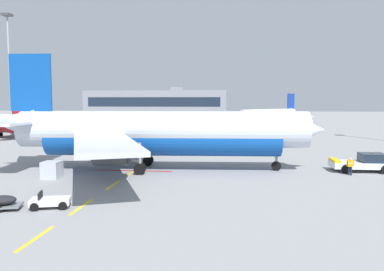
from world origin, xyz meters
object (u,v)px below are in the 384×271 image
Objects in this scene: ground_crew_worker at (350,165)px; baggage_train at (3,202)px; airliner_far_center at (270,115)px; uld_cargo_container at (52,170)px; pushback_tug at (363,163)px; airliner_foreground at (157,133)px; apron_light_mast_near at (9,60)px.

baggage_train is at bearing -150.12° from ground_crew_worker.
ground_crew_worker reaches higher than baggage_train.
airliner_far_center is 14.11× the size of uld_cargo_container.
uld_cargo_container is at bearing -108.27° from airliner_far_center.
baggage_train is at bearing -105.30° from airliner_far_center.
ground_crew_worker is (1.48, -76.85, -2.03)m from airliner_far_center.
airliner_far_center is at bearing 92.65° from pushback_tug.
uld_cargo_container is (-28.41, -4.72, -0.19)m from ground_crew_worker.
airliner_foreground reaches higher than ground_crew_worker.
uld_cargo_container is 55.20m from apron_light_mast_near.
airliner_foreground is 11.08m from uld_cargo_container.
baggage_train is 10.76m from uld_cargo_container.
ground_crew_worker is at bearing 29.88° from baggage_train.
airliner_far_center is at bearing 91.11° from ground_crew_worker.
pushback_tug reaches higher than uld_cargo_container.
pushback_tug is 3.52× the size of ground_crew_worker.
ground_crew_worker is at bearing -33.59° from apron_light_mast_near.
uld_cargo_container is (-1.72, 10.62, 0.28)m from baggage_train.
pushback_tug is 33.67m from baggage_train.
airliner_far_center is 85.92m from uld_cargo_container.
airliner_foreground is 20.19× the size of ground_crew_worker.
airliner_far_center is at bearing 33.50° from apron_light_mast_near.
airliner_foreground is 55.95m from apron_light_mast_near.
airliner_far_center reaches higher than ground_crew_worker.
pushback_tug is at bearing 3.78° from airliner_foreground.
uld_cargo_container reaches higher than baggage_train.
pushback_tug is at bearing -87.35° from airliner_far_center.
airliner_foreground is 1.38× the size of apron_light_mast_near.
airliner_foreground is 21.47× the size of uld_cargo_container.
airliner_foreground is at bearing -44.09° from apron_light_mast_near.
airliner_far_center is 69.77m from apron_light_mast_near.
apron_light_mast_near reaches higher than baggage_train.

